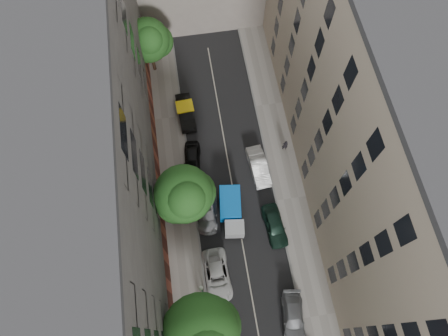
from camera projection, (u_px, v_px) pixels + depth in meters
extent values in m
plane|color=#4C4C49|center=(236.00, 207.00, 39.06)|extent=(120.00, 120.00, 0.00)
cube|color=black|center=(236.00, 207.00, 39.05)|extent=(8.00, 44.00, 0.02)
cube|color=gray|center=(180.00, 215.00, 38.65)|extent=(3.00, 44.00, 0.15)
cube|color=gray|center=(291.00, 199.00, 39.33)|extent=(3.00, 44.00, 0.15)
cube|color=#4A4745|center=(92.00, 187.00, 29.21)|extent=(8.00, 44.00, 20.00)
cube|color=tan|center=(381.00, 146.00, 30.57)|extent=(8.00, 44.00, 20.00)
cube|color=black|center=(231.00, 214.00, 38.26)|extent=(2.44, 4.96, 0.26)
cube|color=#B2B5B8|center=(234.00, 229.00, 36.87)|extent=(1.93, 1.62, 1.50)
cube|color=#0D7FFF|center=(230.00, 204.00, 37.72)|extent=(2.33, 3.39, 1.59)
cylinder|color=black|center=(225.00, 233.00, 37.66)|extent=(0.25, 0.74, 0.74)
cylinder|color=black|center=(243.00, 230.00, 37.76)|extent=(0.25, 0.74, 0.74)
cylinder|color=black|center=(221.00, 202.00, 38.87)|extent=(0.25, 0.74, 0.74)
cylinder|color=black|center=(237.00, 200.00, 38.97)|extent=(0.25, 0.74, 0.74)
imported|color=silver|center=(217.00, 275.00, 35.79)|extent=(2.41, 4.95, 1.36)
imported|color=#B1B2B6|center=(208.00, 211.00, 38.21)|extent=(2.46, 4.76, 1.32)
imported|color=black|center=(192.00, 160.00, 40.32)|extent=(2.12, 4.27, 1.40)
imported|color=black|center=(186.00, 112.00, 42.47)|extent=(1.86, 4.65, 1.50)
imported|color=slate|center=(293.00, 317.00, 34.41)|extent=(2.45, 4.73, 1.31)
imported|color=#142D22|center=(275.00, 226.00, 37.56)|extent=(2.10, 4.47, 1.48)
imported|color=silver|center=(259.00, 167.00, 39.98)|extent=(1.96, 4.62, 1.48)
cylinder|color=#382619|center=(204.00, 335.00, 32.84)|extent=(0.36, 0.36, 3.23)
cylinder|color=#382619|center=(202.00, 334.00, 30.30)|extent=(0.24, 0.24, 2.31)
sphere|color=#1F511B|center=(200.00, 334.00, 28.22)|extent=(5.73, 5.73, 5.73)
sphere|color=#1F511B|center=(213.00, 326.00, 29.45)|extent=(4.30, 4.30, 4.30)
cylinder|color=#382619|center=(188.00, 211.00, 37.19)|extent=(0.36, 0.36, 3.00)
cylinder|color=#382619|center=(186.00, 202.00, 34.83)|extent=(0.24, 0.24, 2.14)
sphere|color=#1F511B|center=(184.00, 194.00, 32.91)|extent=(4.97, 4.97, 4.97)
sphere|color=#1F511B|center=(195.00, 192.00, 34.06)|extent=(3.73, 3.73, 3.73)
sphere|color=#1F511B|center=(177.00, 203.00, 33.22)|extent=(3.48, 3.48, 3.48)
sphere|color=#1F511B|center=(186.00, 198.00, 31.58)|extent=(3.23, 3.23, 3.23)
cylinder|color=#382619|center=(153.00, 62.00, 44.41)|extent=(0.36, 0.36, 2.31)
cylinder|color=#382619|center=(150.00, 51.00, 42.59)|extent=(0.24, 0.24, 1.65)
sphere|color=#1F511B|center=(148.00, 40.00, 41.11)|extent=(4.59, 4.59, 4.59)
sphere|color=#1F511B|center=(157.00, 41.00, 42.05)|extent=(3.44, 3.44, 3.44)
sphere|color=#1F511B|center=(142.00, 48.00, 41.30)|extent=(3.21, 3.21, 3.21)
sphere|color=#1F511B|center=(149.00, 40.00, 40.02)|extent=(2.98, 2.98, 2.98)
cylinder|color=#1A5B31|center=(203.00, 292.00, 33.18)|extent=(0.14, 0.14, 5.32)
sphere|color=silver|center=(201.00, 288.00, 30.65)|extent=(0.36, 0.36, 0.36)
imported|color=black|center=(285.00, 145.00, 40.67)|extent=(0.65, 0.48, 1.64)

